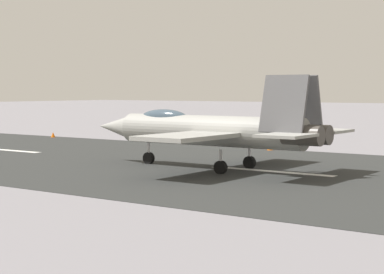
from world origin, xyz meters
The scene contains 5 objects.
ground_plane centered at (0.00, 0.00, 0.00)m, with size 400.00×400.00×0.00m, color gray.
runway_strip centered at (-0.02, 0.00, 0.01)m, with size 240.00×26.00×0.02m.
fighter_jet centered at (4.24, 1.06, 2.39)m, with size 16.64×13.22×5.59m.
marker_cone_mid centered at (7.40, -12.00, 0.28)m, with size 0.44×0.44×0.55m, color orange.
marker_cone_far centered at (32.05, -12.00, 0.28)m, with size 0.44×0.44×0.55m, color orange.
Camera 1 is at (-18.10, 34.30, 4.77)m, focal length 62.63 mm.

